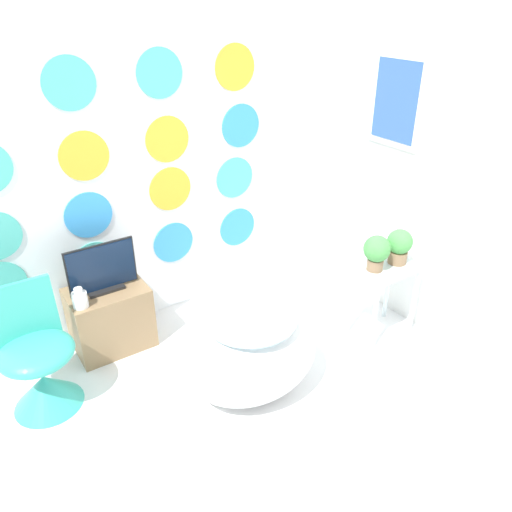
% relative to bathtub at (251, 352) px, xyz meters
% --- Properties ---
extents(ground_plane, '(12.00, 12.00, 0.00)m').
position_rel_bathtub_xyz_m(ground_plane, '(-0.25, -0.65, -0.28)').
color(ground_plane, white).
extents(wall_back_dotted, '(4.26, 0.05, 2.60)m').
position_rel_bathtub_xyz_m(wall_back_dotted, '(-0.25, 1.13, 1.02)').
color(wall_back_dotted, white).
rests_on(wall_back_dotted, ground_plane).
extents(wall_right, '(0.06, 2.75, 2.60)m').
position_rel_bathtub_xyz_m(wall_right, '(1.40, 0.23, 1.03)').
color(wall_right, silver).
rests_on(wall_right, ground_plane).
extents(bathtub, '(0.85, 0.67, 0.55)m').
position_rel_bathtub_xyz_m(bathtub, '(0.00, 0.00, 0.00)').
color(bathtub, white).
rests_on(bathtub, ground_plane).
extents(chair, '(0.42, 0.42, 0.76)m').
position_rel_bathtub_xyz_m(chair, '(-1.09, 0.57, -0.02)').
color(chair, '#38B2A3').
rests_on(chair, ground_plane).
extents(tv_cabinet, '(0.51, 0.37, 0.45)m').
position_rel_bathtub_xyz_m(tv_cabinet, '(-0.56, 0.89, -0.05)').
color(tv_cabinet, '#8E704C').
rests_on(tv_cabinet, ground_plane).
extents(tv, '(0.45, 0.12, 0.34)m').
position_rel_bathtub_xyz_m(tv, '(-0.56, 0.89, 0.32)').
color(tv, black).
rests_on(tv, tv_cabinet).
extents(vase, '(0.10, 0.10, 0.14)m').
position_rel_bathtub_xyz_m(vase, '(-0.75, 0.78, 0.23)').
color(vase, white).
rests_on(vase, tv_cabinet).
extents(side_table, '(0.44, 0.29, 0.55)m').
position_rel_bathtub_xyz_m(side_table, '(1.07, -0.04, 0.15)').
color(side_table, silver).
rests_on(side_table, ground_plane).
extents(potted_plant_left, '(0.18, 0.18, 0.25)m').
position_rel_bathtub_xyz_m(potted_plant_left, '(0.97, -0.03, 0.42)').
color(potted_plant_left, '#8C6B4C').
rests_on(potted_plant_left, side_table).
extents(potted_plant_right, '(0.17, 0.17, 0.24)m').
position_rel_bathtub_xyz_m(potted_plant_right, '(1.17, -0.04, 0.41)').
color(potted_plant_right, '#8C6B4C').
rests_on(potted_plant_right, side_table).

